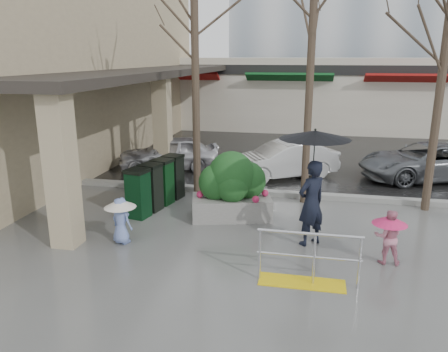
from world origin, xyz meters
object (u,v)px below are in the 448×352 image
(planter, at_px, (232,186))
(car_b, at_px, (283,160))
(tree_west, at_px, (194,19))
(news_boxes, at_px, (157,184))
(tree_midwest, at_px, (313,11))
(child_blue, at_px, (121,215))
(handrail, at_px, (306,265))
(car_a, at_px, (169,153))
(car_c, at_px, (427,161))
(woman, at_px, (313,177))
(child_pink, at_px, (389,233))

(planter, height_order, car_b, planter)
(tree_west, bearing_deg, news_boxes, -123.12)
(tree_midwest, relative_size, child_blue, 6.50)
(tree_west, bearing_deg, child_blue, -101.35)
(tree_midwest, distance_m, planter, 5.03)
(handrail, relative_size, car_a, 0.51)
(news_boxes, bearing_deg, tree_midwest, 29.58)
(tree_west, bearing_deg, car_b, 46.57)
(handrail, height_order, car_c, car_c)
(handrail, bearing_deg, news_boxes, 139.73)
(tree_midwest, distance_m, car_b, 5.31)
(tree_west, relative_size, planter, 3.07)
(car_a, bearing_deg, woman, 22.97)
(planter, bearing_deg, handrail, -57.78)
(tree_west, relative_size, car_b, 1.78)
(woman, bearing_deg, child_blue, -31.86)
(car_b, bearing_deg, car_c, 66.68)
(handrail, distance_m, child_pink, 2.01)
(tree_west, distance_m, tree_midwest, 3.20)
(handrail, height_order, child_blue, child_blue)
(planter, bearing_deg, woman, -32.90)
(car_a, bearing_deg, child_pink, 27.43)
(handrail, bearing_deg, car_a, 124.29)
(car_a, bearing_deg, car_b, 67.14)
(tree_midwest, xyz_separation_m, news_boxes, (-4.02, -1.26, -4.58))
(tree_midwest, xyz_separation_m, planter, (-1.81, -1.67, -4.39))
(handrail, height_order, woman, woman)
(car_a, bearing_deg, planter, 16.50)
(child_pink, distance_m, car_a, 9.33)
(car_a, xyz_separation_m, car_b, (4.21, -0.27, 0.00))
(child_blue, bearing_deg, woman, -149.55)
(child_pink, bearing_deg, child_blue, 2.41)
(child_pink, height_order, child_blue, child_pink)
(child_pink, xyz_separation_m, child_blue, (-5.71, -0.16, 0.01))
(car_a, bearing_deg, news_boxes, -5.34)
(car_c, bearing_deg, child_pink, -36.78)
(car_b, bearing_deg, tree_midwest, -14.51)
(child_pink, xyz_separation_m, car_a, (-6.78, 6.41, -0.03))
(car_b, relative_size, car_c, 0.84)
(handrail, xyz_separation_m, child_pink, (1.60, 1.19, 0.28))
(woman, xyz_separation_m, planter, (-2.02, 1.31, -0.73))
(woman, distance_m, car_b, 5.67)
(handrail, xyz_separation_m, child_blue, (-4.12, 1.03, 0.29))
(child_pink, bearing_deg, handrail, 37.54)
(planter, xyz_separation_m, car_b, (1.01, 4.19, -0.22))
(handrail, height_order, tree_midwest, tree_midwest)
(news_boxes, distance_m, car_a, 4.18)
(news_boxes, bearing_deg, child_pink, -9.93)
(handrail, bearing_deg, tree_midwest, 91.91)
(planter, bearing_deg, car_c, 40.30)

